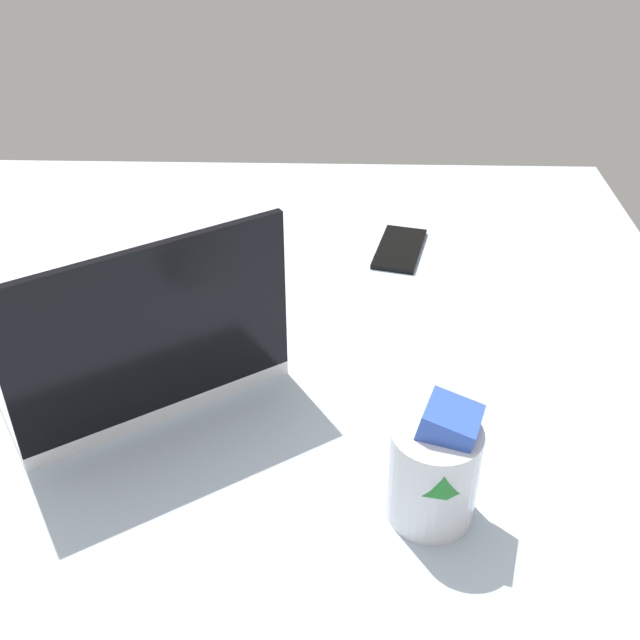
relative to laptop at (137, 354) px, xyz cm
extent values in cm
cube|color=silver|center=(14.28, -0.04, -13.41)|extent=(180.00, 140.00, 18.00)
cube|color=silver|center=(1.69, -2.53, -3.41)|extent=(40.22, 37.44, 2.00)
cube|color=black|center=(2.52, -3.78, -2.21)|extent=(33.56, 30.23, 0.40)
cube|color=black|center=(-4.41, 6.62, 8.09)|extent=(28.01, 19.14, 21.00)
cylinder|color=silver|center=(-34.42, 20.31, 1.09)|extent=(9.00, 9.00, 11.00)
cube|color=orange|center=(-34.89, 20.43, -0.47)|extent=(6.93, 7.20, 6.30)
cube|color=#268C33|center=(-34.96, 22.23, 3.02)|extent=(6.88, 7.45, 6.25)
cube|color=blue|center=(-35.48, 19.59, 6.50)|extent=(7.59, 7.17, 5.66)
cube|color=black|center=(-34.56, -34.66, -4.01)|extent=(9.87, 15.20, 0.80)
cube|color=black|center=(-2.54, -22.56, -4.11)|extent=(13.06, 11.79, 0.60)
camera|label=1|loc=(-24.71, 74.77, 56.74)|focal=43.01mm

